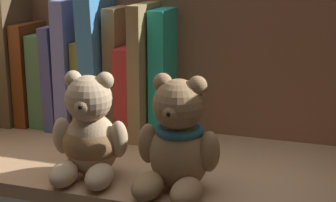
{
  "coord_description": "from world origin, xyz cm",
  "views": [
    {
      "loc": [
        27.63,
        -74.08,
        32.34
      ],
      "look_at": [
        2.23,
        0.0,
        11.34
      ],
      "focal_mm": 59.66,
      "sensor_mm": 36.0,
      "label": 1
    }
  ],
  "objects": [
    {
      "name": "teddy_bear_larger",
      "position": [
        -6.11,
        -8.84,
        7.84
      ],
      "size": [
        10.98,
        11.63,
        14.85
      ],
      "color": "tan",
      "rests_on": "shelf_board"
    },
    {
      "name": "book_6",
      "position": [
        -13.72,
        12.34,
        14.39
      ],
      "size": [
        3.78,
        14.15,
        24.87
      ],
      "primitive_type": "cube",
      "rotation": [
        0.0,
        -0.03,
        0.0
      ],
      "color": "#4488C8",
      "rests_on": "shelf_board"
    },
    {
      "name": "book_0",
      "position": [
        -30.56,
        12.34,
        13.39
      ],
      "size": [
        2.83,
        13.51,
        22.78
      ],
      "primitive_type": "cube",
      "color": "brown",
      "rests_on": "shelf_board"
    },
    {
      "name": "book_8",
      "position": [
        -8.0,
        12.34,
        9.62
      ],
      "size": [
        2.62,
        12.62,
        15.23
      ],
      "primitive_type": "cube",
      "color": "red",
      "rests_on": "shelf_board"
    },
    {
      "name": "book_3",
      "position": [
        -21.71,
        12.34,
        11.05
      ],
      "size": [
        2.36,
        12.84,
        18.15
      ],
      "primitive_type": "cube",
      "rotation": [
        0.0,
        -0.02,
        0.0
      ],
      "color": "#4A4D8D",
      "rests_on": "shelf_board"
    },
    {
      "name": "book_9",
      "position": [
        -5.29,
        12.34,
        13.17
      ],
      "size": [
        2.11,
        14.81,
        22.35
      ],
      "primitive_type": "cube",
      "color": "#94784E",
      "rests_on": "shelf_board"
    },
    {
      "name": "shelf_board",
      "position": [
        0.0,
        0.0,
        1.0
      ],
      "size": [
        66.96,
        30.1,
        2.0
      ],
      "primitive_type": "cube",
      "color": "#A87F5B",
      "rests_on": "ground"
    },
    {
      "name": "book_5",
      "position": [
        -16.57,
        12.34,
        9.82
      ],
      "size": [
        2.11,
        10.56,
        15.64
      ],
      "primitive_type": "cube",
      "color": "gold",
      "rests_on": "shelf_board"
    },
    {
      "name": "book_2",
      "position": [
        -24.59,
        12.34,
        10.23
      ],
      "size": [
        3.19,
        10.81,
        16.46
      ],
      "primitive_type": "cube",
      "rotation": [
        0.0,
        -0.0,
        0.0
      ],
      "color": "#4B764A",
      "rests_on": "shelf_board"
    },
    {
      "name": "book_10",
      "position": [
        -2.59,
        12.34,
        12.7
      ],
      "size": [
        2.61,
        9.26,
        21.41
      ],
      "primitive_type": "cube",
      "color": "#22B8A6",
      "rests_on": "shelf_board"
    },
    {
      "name": "teddy_bear_smaller",
      "position": [
        6.78,
        -9.53,
        8.58
      ],
      "size": [
        11.24,
        11.41,
        15.42
      ],
      "color": "#93704C",
      "rests_on": "shelf_board"
    },
    {
      "name": "book_4",
      "position": [
        -19.18,
        12.34,
        13.31
      ],
      "size": [
        2.43,
        12.68,
        22.62
      ],
      "primitive_type": "cube",
      "color": "#797CC5",
      "rests_on": "shelf_board"
    },
    {
      "name": "book_1",
      "position": [
        -27.66,
        12.34,
        11.09
      ],
      "size": [
        2.29,
        12.11,
        18.17
      ],
      "primitive_type": "cube",
      "color": "#642E10",
      "rests_on": "shelf_board"
    },
    {
      "name": "book_7",
      "position": [
        -10.78,
        12.34,
        12.73
      ],
      "size": [
        2.38,
        9.21,
        21.47
      ],
      "primitive_type": "cube",
      "rotation": [
        0.0,
        0.01,
        0.0
      ],
      "color": "#A68453",
      "rests_on": "shelf_board"
    },
    {
      "name": "shelf_back_panel",
      "position": [
        0.0,
        15.65,
        16.79
      ],
      "size": [
        69.36,
        1.2,
        33.57
      ],
      "primitive_type": "cube",
      "color": "brown",
      "rests_on": "ground"
    }
  ]
}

